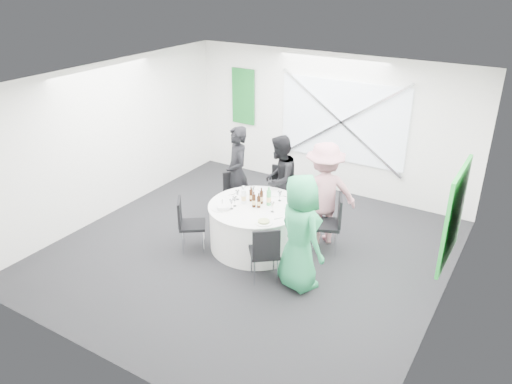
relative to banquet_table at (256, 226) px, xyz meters
The scene contains 50 objects.
floor 0.43m from the banquet_table, 90.00° to the right, with size 6.00×6.00×0.00m, color black.
ceiling 2.43m from the banquet_table, 90.00° to the right, with size 6.00×6.00×0.00m, color white.
wall_back 2.98m from the banquet_table, 90.00° to the left, with size 6.00×6.00×0.00m, color white.
wall_front 3.36m from the banquet_table, 90.00° to the right, with size 6.00×6.00×0.00m, color white.
wall_left 3.17m from the banquet_table, behind, with size 6.00×6.00×0.00m, color white.
wall_right 3.17m from the banquet_table, ahead, with size 6.00×6.00×0.00m, color white.
window_panel 2.99m from the banquet_table, 83.80° to the left, with size 2.60×0.03×1.60m, color silver.
window_brace_a 2.96m from the banquet_table, 83.71° to the left, with size 0.05×0.05×3.16m, color silver.
window_brace_b 2.96m from the banquet_table, 83.71° to the left, with size 0.05×0.05×3.16m, color silver.
green_banner 3.65m from the banquet_table, 126.03° to the left, with size 0.55×0.04×1.20m, color #136024.
green_sign 3.08m from the banquet_table, ahead, with size 0.05×1.20×1.40m, color #1A922D.
banquet_table is the anchor object (origin of this frame).
chair_back 1.20m from the banquet_table, 99.05° to the left, with size 0.50×0.51×0.97m.
chair_back_left 1.17m from the banquet_table, 141.28° to the left, with size 0.55×0.55×0.86m.
chair_back_right 1.24m from the banquet_table, 23.89° to the left, with size 0.60×0.60×1.00m.
chair_front_right 1.04m from the banquet_table, 51.19° to the right, with size 0.59×0.59×0.93m.
chair_front_left 1.14m from the banquet_table, 144.20° to the right, with size 0.58×0.57×0.90m.
person_man_back_left 1.24m from the banquet_table, 138.73° to the left, with size 0.64×0.42×1.74m, color black.
person_man_back 1.11m from the banquet_table, 97.14° to the left, with size 0.79×0.43×1.63m, color black.
person_woman_pink 1.24m from the banquet_table, 40.76° to the left, with size 1.14×0.53×1.77m, color #BA7882.
person_woman_green 1.36m from the banquet_table, 29.06° to the right, with size 0.86×0.56×1.75m, color #268C55.
plate_back 0.69m from the banquet_table, 82.19° to the left, with size 0.27×0.27×0.01m.
plate_back_left 0.64m from the banquet_table, 147.84° to the left, with size 0.25×0.25×0.01m.
plate_back_right 0.70m from the banquet_table, 23.91° to the left, with size 0.26×0.26×0.04m.
plate_front_right 0.72m from the banquet_table, 47.39° to the right, with size 0.27×0.27×0.04m.
plate_front_left 0.71m from the banquet_table, 136.15° to the right, with size 0.25×0.25×0.01m.
napkin 0.69m from the banquet_table, 131.71° to the right, with size 0.18×0.12×0.05m, color silver.
beer_bottle_a 0.51m from the banquet_table, 147.20° to the left, with size 0.06×0.06×0.25m.
beer_bottle_b 0.50m from the banquet_table, 71.07° to the left, with size 0.06×0.06×0.28m.
beer_bottle_c 0.48m from the banquet_table, 26.07° to the right, with size 0.06×0.06×0.25m.
beer_bottle_d 0.49m from the banquet_table, 91.13° to the right, with size 0.06×0.06×0.27m.
green_water_bottle 0.55m from the banquet_table, 35.93° to the left, with size 0.08×0.08×0.32m.
clear_water_bottle 0.54m from the banquet_table, behind, with size 0.08×0.08×0.30m.
wine_glass_a 0.62m from the banquet_table, 130.01° to the left, with size 0.07×0.07×0.17m.
wine_glass_b 0.66m from the banquet_table, 150.70° to the left, with size 0.07×0.07×0.17m.
wine_glass_c 0.65m from the banquet_table, 131.30° to the right, with size 0.07×0.07×0.17m.
wine_glass_d 0.61m from the banquet_table, 10.07° to the right, with size 0.07×0.07×0.17m.
wine_glass_e 0.66m from the banquet_table, 55.17° to the left, with size 0.07×0.07×0.17m.
wine_glass_f 0.63m from the banquet_table, behind, with size 0.07×0.07×0.17m.
wine_glass_g 0.61m from the banquet_table, 144.48° to the right, with size 0.07×0.07×0.17m.
fork_a 0.69m from the banquet_table, 69.95° to the left, with size 0.01×0.15×0.01m, color silver.
knife_a 0.69m from the banquet_table, 112.57° to the left, with size 0.01×0.15×0.01m, color silver.
fork_b 0.69m from the banquet_table, 128.88° to the left, with size 0.01×0.15×0.01m, color silver.
knife_b 0.69m from the banquet_table, 166.54° to the left, with size 0.01×0.15×0.01m, color silver.
fork_c 0.69m from the banquet_table, ahead, with size 0.01×0.15×0.01m, color silver.
knife_c 0.69m from the banquet_table, 48.14° to the left, with size 0.01×0.15×0.01m, color silver.
fork_d 0.69m from the banquet_table, 162.59° to the right, with size 0.01×0.15×0.01m, color silver.
knife_d 0.69m from the banquet_table, 128.73° to the right, with size 0.01×0.15×0.01m, color silver.
fork_e 0.69m from the banquet_table, 52.84° to the right, with size 0.01×0.15×0.01m, color silver.
knife_e 0.69m from the banquet_table, 21.62° to the right, with size 0.01×0.15×0.01m, color silver.
Camera 1 is at (3.77, -5.98, 4.37)m, focal length 35.00 mm.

